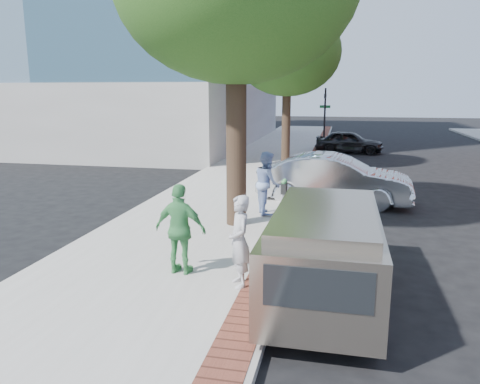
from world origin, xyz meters
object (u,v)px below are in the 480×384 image
(person_officer, at_px, (267,183))
(bg_car, at_px, (349,142))
(sedan_silver, at_px, (335,179))
(parking_meter, at_px, (284,197))
(person_gray, at_px, (239,241))
(person_green, at_px, (181,229))
(van, at_px, (325,246))

(person_officer, height_order, bg_car, person_officer)
(person_officer, distance_m, sedan_silver, 2.95)
(parking_meter, bearing_deg, person_gray, -99.56)
(person_green, height_order, sedan_silver, person_green)
(person_gray, relative_size, van, 0.36)
(person_green, relative_size, sedan_silver, 0.36)
(person_gray, relative_size, person_green, 0.95)
(person_gray, bearing_deg, person_officer, 157.15)
(parking_meter, xyz_separation_m, person_green, (-1.68, -2.37, -0.18))
(parking_meter, relative_size, van, 0.32)
(person_gray, distance_m, van, 1.51)
(parking_meter, height_order, sedan_silver, parking_meter)
(person_officer, distance_m, van, 5.29)
(parking_meter, distance_m, van, 2.74)
(bg_car, relative_size, van, 0.84)
(person_officer, bearing_deg, person_gray, 164.25)
(person_gray, xyz_separation_m, person_officer, (-0.31, 5.17, 0.06))
(parking_meter, height_order, bg_car, parking_meter)
(person_gray, height_order, sedan_silver, person_gray)
(van, bearing_deg, bg_car, 88.47)
(parking_meter, relative_size, person_green, 0.84)
(person_green, bearing_deg, van, -176.64)
(person_gray, xyz_separation_m, person_green, (-1.22, 0.35, 0.04))
(person_gray, bearing_deg, van, 71.08)
(person_gray, relative_size, bg_car, 0.43)
(person_gray, height_order, van, person_gray)
(van, bearing_deg, person_gray, -172.23)
(parking_meter, distance_m, sedan_silver, 4.86)
(person_gray, relative_size, sedan_silver, 0.34)
(parking_meter, height_order, person_green, person_green)
(parking_meter, distance_m, person_officer, 2.57)
(person_officer, xyz_separation_m, sedan_silver, (1.86, 2.27, -0.24))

